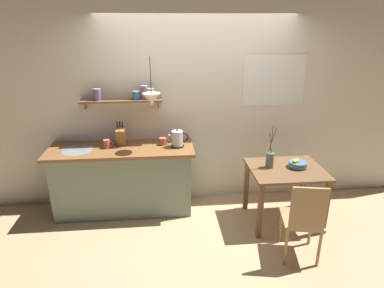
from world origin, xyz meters
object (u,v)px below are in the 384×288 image
(coffee_mug_by_sink, at_px, (107,144))
(pendant_lamp, at_px, (152,99))
(electric_kettle, at_px, (177,139))
(dining_table, at_px, (285,177))
(dining_chair_near, at_px, (304,218))
(fruit_bowl, at_px, (298,164))
(knife_block, at_px, (121,136))
(coffee_mug_spare, at_px, (163,141))
(twig_vase, at_px, (270,160))

(coffee_mug_by_sink, relative_size, pendant_lamp, 0.23)
(electric_kettle, height_order, pendant_lamp, pendant_lamp)
(dining_table, distance_m, pendant_lamp, 1.89)
(electric_kettle, xyz_separation_m, coffee_mug_by_sink, (-0.89, 0.04, -0.05))
(dining_chair_near, bearing_deg, fruit_bowl, 74.35)
(knife_block, height_order, coffee_mug_spare, knife_block)
(fruit_bowl, distance_m, pendant_lamp, 1.93)
(dining_table, height_order, twig_vase, twig_vase)
(coffee_mug_by_sink, height_order, coffee_mug_spare, coffee_mug_by_sink)
(twig_vase, xyz_separation_m, coffee_mug_spare, (-1.28, 0.44, 0.12))
(fruit_bowl, xyz_separation_m, knife_block, (-2.16, 0.50, 0.26))
(pendant_lamp, bearing_deg, coffee_mug_spare, 54.95)
(twig_vase, height_order, coffee_mug_by_sink, twig_vase)
(dining_table, bearing_deg, dining_chair_near, -95.38)
(coffee_mug_spare, bearing_deg, pendant_lamp, -125.05)
(dining_table, relative_size, knife_block, 2.72)
(dining_chair_near, xyz_separation_m, pendant_lamp, (-1.53, 1.06, 1.05))
(dining_table, xyz_separation_m, fruit_bowl, (0.14, 0.02, 0.17))
(dining_chair_near, bearing_deg, coffee_mug_spare, 139.12)
(coffee_mug_spare, relative_size, pendant_lamp, 0.23)
(coffee_mug_spare, xyz_separation_m, pendant_lamp, (-0.12, -0.17, 0.60))
(fruit_bowl, xyz_separation_m, coffee_mug_spare, (-1.63, 0.47, 0.18))
(knife_block, bearing_deg, dining_table, -14.40)
(dining_table, xyz_separation_m, coffee_mug_spare, (-1.49, 0.49, 0.35))
(knife_block, bearing_deg, pendant_lamp, -25.47)
(knife_block, height_order, coffee_mug_by_sink, knife_block)
(coffee_mug_spare, bearing_deg, dining_table, -18.24)
(twig_vase, height_order, coffee_mug_spare, twig_vase)
(dining_chair_near, bearing_deg, pendant_lamp, 145.44)
(fruit_bowl, relative_size, pendant_lamp, 0.39)
(twig_vase, relative_size, coffee_mug_by_sink, 4.25)
(twig_vase, height_order, electric_kettle, twig_vase)
(coffee_mug_by_sink, bearing_deg, coffee_mug_spare, 4.40)
(electric_kettle, xyz_separation_m, coffee_mug_spare, (-0.18, 0.09, -0.06))
(dining_chair_near, bearing_deg, dining_table, 84.62)
(coffee_mug_spare, bearing_deg, knife_block, 176.92)
(knife_block, xyz_separation_m, coffee_mug_spare, (0.53, -0.03, -0.08))
(dining_chair_near, height_order, twig_vase, twig_vase)
(twig_vase, height_order, pendant_lamp, pendant_lamp)
(dining_chair_near, height_order, fruit_bowl, dining_chair_near)
(fruit_bowl, relative_size, electric_kettle, 0.86)
(dining_chair_near, relative_size, coffee_mug_spare, 7.17)
(fruit_bowl, xyz_separation_m, twig_vase, (-0.34, 0.03, 0.06))
(knife_block, xyz_separation_m, pendant_lamp, (0.41, -0.20, 0.51))
(dining_chair_near, distance_m, twig_vase, 0.86)
(fruit_bowl, xyz_separation_m, electric_kettle, (-1.44, 0.38, 0.24))
(fruit_bowl, height_order, coffee_mug_by_sink, coffee_mug_by_sink)
(coffee_mug_by_sink, xyz_separation_m, coffee_mug_spare, (0.70, 0.05, -0.01))
(knife_block, relative_size, coffee_mug_spare, 2.54)
(knife_block, bearing_deg, coffee_mug_spare, -3.08)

